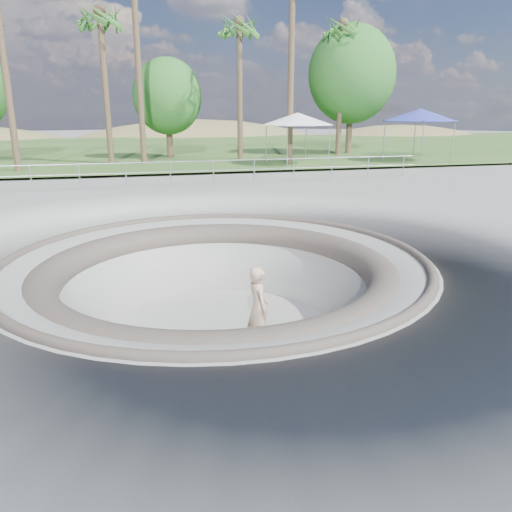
% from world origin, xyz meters
% --- Properties ---
extents(ground, '(180.00, 180.00, 0.00)m').
position_xyz_m(ground, '(0.00, 0.00, 0.00)').
color(ground, gray).
rests_on(ground, ground).
extents(skate_bowl, '(14.00, 14.00, 4.10)m').
position_xyz_m(skate_bowl, '(0.00, 0.00, -1.83)').
color(skate_bowl, gray).
rests_on(skate_bowl, ground).
extents(grass_strip, '(180.00, 36.00, 0.12)m').
position_xyz_m(grass_strip, '(0.00, 34.00, 0.22)').
color(grass_strip, '#345923').
rests_on(grass_strip, ground).
extents(distant_hills, '(103.20, 45.00, 28.60)m').
position_xyz_m(distant_hills, '(3.78, 57.17, -7.02)').
color(distant_hills, olive).
rests_on(distant_hills, ground).
extents(safety_railing, '(25.00, 0.06, 1.03)m').
position_xyz_m(safety_railing, '(0.00, 12.00, 0.69)').
color(safety_railing, '#979CA0').
rests_on(safety_railing, ground).
extents(skateboard, '(0.83, 0.41, 0.08)m').
position_xyz_m(skateboard, '(0.71, -1.32, -1.83)').
color(skateboard, '#925C3A').
rests_on(skateboard, ground).
extents(skater, '(0.54, 0.76, 1.98)m').
position_xyz_m(skater, '(0.71, -1.32, -0.83)').
color(skater, '#D0AB86').
rests_on(skater, skateboard).
extents(canopy_white, '(5.90, 5.90, 3.02)m').
position_xyz_m(canopy_white, '(8.21, 18.00, 2.93)').
color(canopy_white, '#979CA0').
rests_on(canopy_white, ground).
extents(canopy_blue, '(6.09, 6.09, 3.26)m').
position_xyz_m(canopy_blue, '(16.48, 18.00, 3.14)').
color(canopy_blue, '#979CA0').
rests_on(canopy_blue, ground).
extents(palm_b, '(2.60, 2.60, 9.54)m').
position_xyz_m(palm_b, '(-2.84, 21.25, 8.39)').
color(palm_b, brown).
rests_on(palm_b, ground).
extents(palm_d, '(2.60, 2.60, 9.42)m').
position_xyz_m(palm_d, '(5.55, 21.98, 8.28)').
color(palm_d, brown).
rests_on(palm_d, ground).
extents(palm_f, '(2.60, 2.60, 9.79)m').
position_xyz_m(palm_f, '(13.15, 23.15, 8.62)').
color(palm_f, brown).
rests_on(palm_f, ground).
extents(bushy_tree_mid, '(4.64, 4.22, 6.70)m').
position_xyz_m(bushy_tree_mid, '(1.07, 24.32, 4.32)').
color(bushy_tree_mid, brown).
rests_on(bushy_tree_mid, ground).
extents(bushy_tree_right, '(6.44, 5.85, 9.29)m').
position_xyz_m(bushy_tree_right, '(14.51, 24.33, 5.93)').
color(bushy_tree_right, brown).
rests_on(bushy_tree_right, ground).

